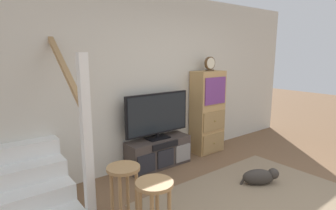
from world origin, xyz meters
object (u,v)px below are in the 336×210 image
Objects in this scene: television at (158,115)px; bar_stool_far at (124,182)px; bar_stool_near at (155,200)px; dog at (260,177)px; side_cabinet at (207,112)px; desk_clock at (210,64)px; media_console at (159,153)px.

bar_stool_far is (-1.17, -1.04, -0.35)m from television.
bar_stool_near is 1.92m from dog.
side_cabinet is 1.55m from dog.
television is 1.94m from bar_stool_near.
bar_stool_far is 1.99m from dog.
desk_clock is 0.37× the size of bar_stool_far.
television is at bearing 53.57° from bar_stool_near.
desk_clock is (1.11, -0.03, 0.76)m from television.
desk_clock reaches higher than dog.
bar_stool_far is at bearing -138.37° from television.
dog is (-0.36, -1.36, -1.49)m from desk_clock.
bar_stool_far is 1.36× the size of dog.
side_cabinet reaches higher than dog.
desk_clock is 0.51× the size of dog.
bar_stool_near is (-1.13, -1.53, -0.34)m from television.
side_cabinet is (1.10, 0.01, 0.51)m from media_console.
media_console is 0.72× the size of side_cabinet.
side_cabinet is 2.50m from bar_stool_far.
bar_stool_far is at bearing -139.03° from media_console.
dog is at bearing 4.57° from bar_stool_near.
desk_clock is at bearing -0.25° from media_console.
side_cabinet is 2.71m from bar_stool_near.
television is 2.32× the size of dog.
television reaches higher than bar_stool_far.
bar_stool_far is (-0.04, 0.49, -0.01)m from bar_stool_near.
bar_stool_near reaches higher than dog.
side_cabinet reaches higher than bar_stool_far.
side_cabinet is at bearing 24.39° from bar_stool_far.
dog is at bearing -61.28° from media_console.
desk_clock reaches higher than bar_stool_far.
media_console is at bearing -90.00° from television.
media_console is at bearing 118.72° from dog.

